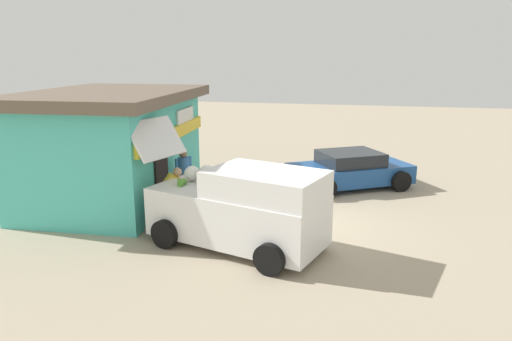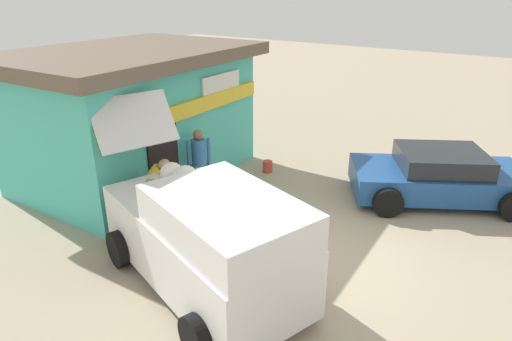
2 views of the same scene
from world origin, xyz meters
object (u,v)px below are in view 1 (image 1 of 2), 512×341
Objects in this scene: parked_sedan at (350,170)px; storefront_bar at (113,146)px; unloaded_banana_pile at (139,216)px; paint_bucket at (221,182)px; customer_bending at (168,192)px; vendor_standing at (184,174)px; delivery_van at (241,208)px.

storefront_bar is at bearing 114.06° from parked_sedan.
storefront_bar reaches higher than unloaded_banana_pile.
paint_bucket is at bearing 102.59° from parked_sedan.
customer_bending is 4.91× the size of paint_bucket.
parked_sedan is 13.82× the size of paint_bucket.
parked_sedan is 4.58× the size of unloaded_banana_pile.
storefront_bar reaches higher than paint_bucket.
vendor_standing reaches higher than unloaded_banana_pile.
delivery_van is 3.21× the size of customer_bending.
paint_bucket is (3.79, -1.12, -0.04)m from unloaded_banana_pile.
storefront_bar reaches higher than customer_bending.
parked_sedan is at bearing -48.41° from unloaded_banana_pile.
vendor_standing reaches higher than paint_bucket.
paint_bucket is (-0.94, 4.21, -0.43)m from parked_sedan.
delivery_van is 6.14m from parked_sedan.
customer_bending reaches higher than paint_bucket.
vendor_standing is 1.86m from unloaded_banana_pile.
delivery_van is at bearing -157.80° from paint_bucket.
delivery_van is at bearing -136.59° from vendor_standing.
unloaded_banana_pile is at bearing -136.51° from storefront_bar.
storefront_bar is 7.64m from parked_sedan.
parked_sedan is at bearing -21.79° from delivery_van.
delivery_van reaches higher than paint_bucket.
unloaded_banana_pile is at bearing 131.59° from parked_sedan.
unloaded_banana_pile is (0.12, 0.89, -0.74)m from customer_bending.
delivery_van is 2.89× the size of vendor_standing.
paint_bucket is at bearing -10.34° from vendor_standing.
vendor_standing is 2.45m from paint_bucket.
unloaded_banana_pile is (-1.53, 0.70, -0.80)m from vendor_standing.
storefront_bar is at bearing 128.55° from paint_bucket.
customer_bending is (-1.64, -0.19, -0.07)m from vendor_standing.
storefront_bar is at bearing 60.53° from delivery_van.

